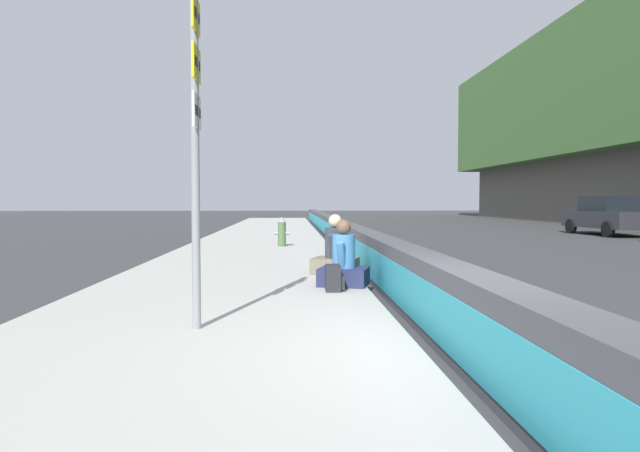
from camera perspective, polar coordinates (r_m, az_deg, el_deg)
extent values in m
plane|color=#353538|center=(5.51, 15.10, -13.40)|extent=(160.00, 160.00, 0.00)
cube|color=#A8A59E|center=(5.32, -13.96, -13.17)|extent=(80.00, 4.40, 0.14)
cube|color=#47474C|center=(5.41, 15.15, -9.07)|extent=(76.00, 0.44, 0.85)
cube|color=teal|center=(5.35, 12.82, -9.63)|extent=(74.48, 0.01, 0.54)
cylinder|color=gray|center=(6.20, -12.35, 6.51)|extent=(0.09, 0.09, 3.60)
cube|color=yellow|center=(6.48, -12.30, 19.87)|extent=(0.44, 0.02, 0.36)
cube|color=black|center=(6.47, -12.17, 19.88)|extent=(0.30, 0.01, 0.10)
cube|color=yellow|center=(6.34, -12.25, 15.56)|extent=(0.44, 0.02, 0.36)
cube|color=black|center=(6.34, -12.12, 15.56)|extent=(0.30, 0.01, 0.10)
cube|color=white|center=(6.25, -12.21, 11.09)|extent=(0.44, 0.02, 0.36)
cube|color=black|center=(6.25, -12.08, 11.09)|extent=(0.30, 0.01, 0.10)
cylinder|color=#47663D|center=(17.07, -3.82, -0.83)|extent=(0.24, 0.24, 0.72)
cone|color=gray|center=(17.05, -3.83, 0.65)|extent=(0.26, 0.26, 0.16)
cylinder|color=gray|center=(17.07, -3.25, -0.71)|extent=(0.10, 0.12, 0.10)
cylinder|color=gray|center=(17.07, -4.40, -0.71)|extent=(0.10, 0.12, 0.10)
cube|color=#23284C|center=(9.23, 2.37, -5.07)|extent=(0.83, 0.91, 0.28)
cylinder|color=#427FB7|center=(9.18, 2.38, -2.52)|extent=(0.36, 0.36, 0.54)
sphere|color=brown|center=(9.16, 2.38, -0.10)|extent=(0.24, 0.24, 0.24)
cylinder|color=#427FB7|center=(9.39, 2.61, -2.74)|extent=(0.30, 0.20, 0.47)
cylinder|color=#427FB7|center=(8.99, 2.13, -2.97)|extent=(0.30, 0.20, 0.47)
cube|color=#706651|center=(10.68, 1.52, -3.99)|extent=(0.90, 0.97, 0.30)
cylinder|color=#333842|center=(10.64, 1.53, -1.68)|extent=(0.38, 0.38, 0.56)
sphere|color=beige|center=(10.62, 1.53, 0.51)|extent=(0.25, 0.25, 0.25)
cylinder|color=#333842|center=(10.85, 1.80, -1.90)|extent=(0.32, 0.22, 0.50)
cylinder|color=#333842|center=(10.44, 1.24, -2.07)|extent=(0.32, 0.22, 0.50)
cube|color=#232328|center=(8.63, 1.30, -5.21)|extent=(0.32, 0.22, 0.40)
cube|color=#232328|center=(8.65, 2.23, -5.59)|extent=(0.22, 0.06, 0.20)
cube|color=#28282D|center=(27.78, 26.77, 0.60)|extent=(4.56, 1.95, 0.72)
cube|color=black|center=(27.69, 26.90, 2.02)|extent=(2.25, 1.69, 0.66)
cylinder|color=black|center=(28.60, 23.76, -0.02)|extent=(0.67, 0.24, 0.66)
cylinder|color=black|center=(29.47, 26.71, 0.00)|extent=(0.67, 0.24, 0.66)
cylinder|color=black|center=(26.12, 26.80, -0.30)|extent=(0.67, 0.24, 0.66)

